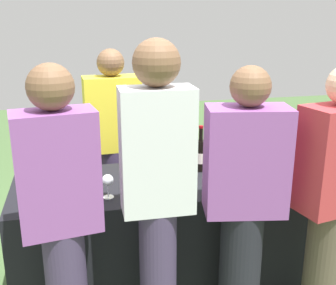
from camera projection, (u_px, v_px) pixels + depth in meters
name	position (u px, v px, depth m)	size (l,w,h in m)	color
ground_plane	(168.00, 277.00, 2.94)	(12.00, 12.00, 0.00)	#476638
tasting_table	(168.00, 230.00, 2.83)	(1.98, 0.75, 0.74)	black
wine_bottle_0	(66.00, 161.00, 2.68)	(0.07, 0.07, 0.33)	black
wine_bottle_1	(200.00, 155.00, 2.84)	(0.07, 0.07, 0.32)	black
wine_bottle_2	(232.00, 151.00, 2.90)	(0.08, 0.08, 0.32)	black
wine_bottle_3	(263.00, 148.00, 3.00)	(0.08, 0.08, 0.29)	black
wine_glass_0	(76.00, 179.00, 2.43)	(0.07, 0.07, 0.15)	silver
wine_glass_1	(108.00, 181.00, 2.41)	(0.07, 0.07, 0.14)	silver
wine_glass_2	(134.00, 173.00, 2.53)	(0.07, 0.07, 0.14)	silver
wine_glass_3	(262.00, 165.00, 2.72)	(0.07, 0.07, 0.13)	silver
ice_bucket	(267.00, 157.00, 2.82)	(0.23, 0.23, 0.20)	silver
server_pouring	(114.00, 142.00, 3.26)	(0.44, 0.25, 1.54)	#3F3351
guest_0	(61.00, 214.00, 1.99)	(0.40, 0.26, 1.58)	#3F3351
guest_1	(157.00, 191.00, 2.07)	(0.36, 0.22, 1.68)	#3F3351
guest_2	(244.00, 201.00, 2.22)	(0.46, 0.31, 1.54)	black
guest_3	(333.00, 197.00, 2.26)	(0.45, 0.30, 1.54)	brown
menu_board	(213.00, 179.00, 3.76)	(0.59, 0.03, 0.71)	white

